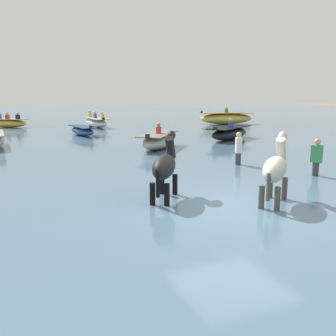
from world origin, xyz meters
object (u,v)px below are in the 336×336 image
Objects in this scene: boat_mid_outer at (226,118)px; boat_near_starboard at (8,123)px; boat_far_offshore at (96,122)px; person_wading_close at (238,153)px; person_onlooker_right at (316,163)px; horse_trailing_black at (165,168)px; horse_lead_pinto at (275,171)px; boat_near_port at (158,141)px; boat_distant_east at (82,131)px; boat_distant_west at (229,133)px.

boat_mid_outer is 1.53× the size of boat_near_starboard.
person_wading_close is at bearing -84.21° from boat_far_offshore.
person_onlooker_right is at bearing -63.67° from person_wading_close.
horse_trailing_black reaches higher than boat_far_offshore.
boat_near_starboard is (-5.56, 22.46, -0.47)m from horse_lead_pinto.
boat_near_starboard is (-15.56, 3.76, -0.13)m from boat_mid_outer.
boat_distant_east is at bearing 108.91° from boat_near_port.
boat_far_offshore is at bearing 68.45° from boat_distant_east.
boat_mid_outer is 16.46m from person_wading_close.
boat_mid_outer reaches higher than person_wading_close.
person_onlooker_right is at bearing -67.20° from boat_near_starboard.
boat_near_starboard is (-10.86, 11.84, -0.02)m from boat_distant_west.
person_onlooker_right is at bearing -81.21° from boat_far_offshore.
boat_far_offshore is 2.26× the size of person_onlooker_right.
person_wading_close is at bearing -119.73° from boat_mid_outer.
boat_mid_outer is at bearing -9.66° from boat_far_offshore.
boat_far_offshore is at bearing 98.79° from person_onlooker_right.
horse_lead_pinto reaches higher than boat_mid_outer.
boat_distant_west is at bearing -47.47° from boat_near_starboard.
boat_far_offshore is 1.29× the size of boat_near_starboard.
person_onlooker_right is 1.00× the size of person_wading_close.
boat_near_port is at bearing -87.98° from boat_far_offshore.
horse_trailing_black reaches higher than boat_distant_west.
horse_lead_pinto reaches higher than person_onlooker_right.
boat_far_offshore is 16.04m from person_wading_close.
boat_distant_west is at bearing -120.16° from boat_mid_outer.
horse_trailing_black is at bearing -174.11° from person_onlooker_right.
person_wading_close is (-3.46, -6.21, 0.08)m from boat_distant_west.
person_wading_close is at bearing 36.57° from horse_trailing_black.
boat_near_port is 1.98× the size of person_onlooker_right.
person_wading_close is at bearing -119.17° from boat_distant_west.
boat_distant_west is (4.69, 1.45, -0.00)m from boat_near_port.
person_onlooker_right is (-6.93, -16.79, -0.03)m from boat_mid_outer.
horse_trailing_black is at bearing -81.15° from boat_near_starboard.
horse_trailing_black is 8.34m from boat_near_port.
boat_near_port is at bearing -65.07° from boat_near_starboard.
boat_near_starboard reaches higher than boat_distant_east.
horse_trailing_black is 1.26× the size of person_wading_close.
person_onlooker_right and person_wading_close have the same top height.
boat_mid_outer is 9.35m from boat_distant_west.
boat_mid_outer is 13.38m from boat_near_port.
boat_near_port is 11.20m from boat_far_offshore.
horse_lead_pinto reaches higher than boat_far_offshore.
boat_distant_west is 2.16× the size of person_onlooker_right.
horse_lead_pinto is at bearing -30.83° from horse_trailing_black.
boat_near_port is at bearing 108.72° from person_onlooker_right.
boat_near_port is at bearing 69.70° from horse_trailing_black.
person_onlooker_right is at bearing -104.35° from boat_distant_west.
person_wading_close reaches higher than boat_near_port.
boat_far_offshore reaches higher than boat_near_starboard.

